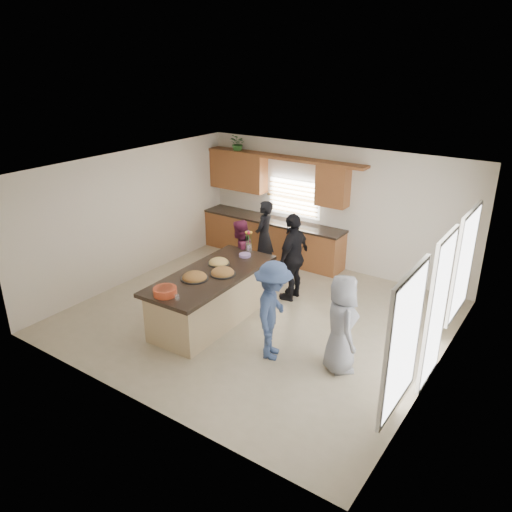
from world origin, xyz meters
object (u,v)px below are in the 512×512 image
Objects in this scene: salad_bowl at (165,291)px; woman_left_mid at (239,255)px; woman_left_back at (264,236)px; woman_right_back at (273,311)px; island at (212,298)px; woman_right_front at (341,324)px; woman_left_front at (293,257)px.

salad_bowl is 0.26× the size of woman_left_mid.
woman_right_back is (2.05, -2.82, 0.01)m from woman_left_back.
island is 1.67× the size of woman_left_back.
salad_bowl is at bearing 93.44° from woman_right_back.
salad_bowl is 0.23× the size of woman_right_back.
woman_left_mid is (-0.40, 1.41, 0.29)m from island.
woman_right_back reaches higher than island.
woman_right_front reaches higher than woman_left_mid.
woman_left_back is 1.05m from woman_left_mid.
woman_right_front is (2.62, -0.07, 0.35)m from island.
island is 1.71× the size of woman_right_front.
island is 1.53× the size of woman_left_front.
woman_left_front reaches higher than woman_left_mid.
woman_left_mid is 2.65m from woman_right_back.
woman_left_front is at bearing 103.61° from woman_left_mid.
woman_right_front reaches higher than island.
woman_left_front is 1.07× the size of woman_right_back.
woman_left_front reaches higher than woman_right_front.
woman_left_mid is at bearing -4.40° from woman_left_back.
woman_left_back is 0.92× the size of woman_left_front.
woman_right_front is at bearing -3.33° from island.
woman_right_front is at bearing -95.28° from woman_right_back.
woman_left_back reaches higher than salad_bowl.
woman_left_mid is at bearing 97.71° from salad_bowl.
salad_bowl is at bearing -2.05° from woman_left_back.
island is 1.65m from woman_right_back.
salad_bowl is 2.55m from woman_left_mid.
woman_left_mid is (0.08, -1.04, -0.07)m from woman_left_back.
woman_left_front reaches higher than island.
woman_right_front reaches higher than salad_bowl.
woman_right_front is (1.86, -1.70, -0.10)m from woman_left_front.
woman_right_front is (3.10, -2.52, -0.02)m from woman_left_back.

